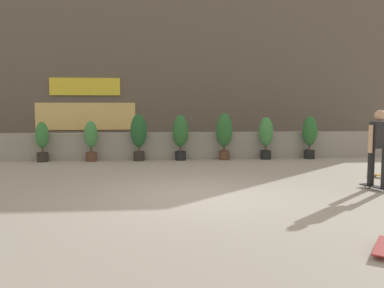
{
  "coord_description": "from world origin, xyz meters",
  "views": [
    {
      "loc": [
        -0.84,
        -7.82,
        1.73
      ],
      "look_at": [
        0.0,
        1.5,
        0.9
      ],
      "focal_mm": 37.84,
      "sensor_mm": 36.0,
      "label": 1
    }
  ],
  "objects_px": {
    "skateboard_near_camera": "(384,176)",
    "potted_plant_0": "(42,140)",
    "potted_plant_2": "(139,133)",
    "potted_plant_4": "(224,132)",
    "skater_far_left": "(379,146)",
    "potted_plant_6": "(310,134)",
    "skateboard_aside": "(384,246)",
    "potted_plant_3": "(181,134)",
    "potted_plant_1": "(91,139)",
    "potted_plant_5": "(266,135)"
  },
  "relations": [
    {
      "from": "potted_plant_1",
      "to": "skater_far_left",
      "type": "bearing_deg",
      "value": -38.13
    },
    {
      "from": "potted_plant_1",
      "to": "skateboard_near_camera",
      "type": "xyz_separation_m",
      "value": [
        7.74,
        -3.92,
        -0.67
      ]
    },
    {
      "from": "potted_plant_0",
      "to": "potted_plant_6",
      "type": "relative_size",
      "value": 0.88
    },
    {
      "from": "potted_plant_5",
      "to": "skater_far_left",
      "type": "height_order",
      "value": "skater_far_left"
    },
    {
      "from": "potted_plant_2",
      "to": "potted_plant_1",
      "type": "bearing_deg",
      "value": -180.0
    },
    {
      "from": "skater_far_left",
      "to": "potted_plant_3",
      "type": "bearing_deg",
      "value": 125.89
    },
    {
      "from": "potted_plant_0",
      "to": "skater_far_left",
      "type": "relative_size",
      "value": 0.76
    },
    {
      "from": "potted_plant_5",
      "to": "potted_plant_6",
      "type": "bearing_deg",
      "value": -0.0
    },
    {
      "from": "potted_plant_0",
      "to": "potted_plant_5",
      "type": "relative_size",
      "value": 0.91
    },
    {
      "from": "potted_plant_5",
      "to": "potted_plant_6",
      "type": "xyz_separation_m",
      "value": [
        1.53,
        -0.0,
        0.03
      ]
    },
    {
      "from": "potted_plant_3",
      "to": "potted_plant_5",
      "type": "height_order",
      "value": "potted_plant_3"
    },
    {
      "from": "potted_plant_2",
      "to": "skateboard_aside",
      "type": "height_order",
      "value": "potted_plant_2"
    },
    {
      "from": "potted_plant_0",
      "to": "potted_plant_4",
      "type": "relative_size",
      "value": 0.83
    },
    {
      "from": "potted_plant_0",
      "to": "skateboard_near_camera",
      "type": "distance_m",
      "value": 10.11
    },
    {
      "from": "potted_plant_6",
      "to": "skateboard_near_camera",
      "type": "xyz_separation_m",
      "value": [
        0.39,
        -3.92,
        -0.79
      ]
    },
    {
      "from": "potted_plant_1",
      "to": "potted_plant_2",
      "type": "relative_size",
      "value": 0.85
    },
    {
      "from": "potted_plant_6",
      "to": "skateboard_aside",
      "type": "bearing_deg",
      "value": -105.81
    },
    {
      "from": "potted_plant_2",
      "to": "potted_plant_4",
      "type": "height_order",
      "value": "potted_plant_4"
    },
    {
      "from": "potted_plant_3",
      "to": "skater_far_left",
      "type": "relative_size",
      "value": 0.89
    },
    {
      "from": "potted_plant_1",
      "to": "skateboard_near_camera",
      "type": "bearing_deg",
      "value": -26.84
    },
    {
      "from": "potted_plant_2",
      "to": "skater_far_left",
      "type": "height_order",
      "value": "skater_far_left"
    },
    {
      "from": "potted_plant_2",
      "to": "potted_plant_6",
      "type": "xyz_separation_m",
      "value": [
        5.81,
        -0.0,
        -0.05
      ]
    },
    {
      "from": "skateboard_near_camera",
      "to": "potted_plant_0",
      "type": "bearing_deg",
      "value": 157.14
    },
    {
      "from": "potted_plant_5",
      "to": "skateboard_aside",
      "type": "distance_m",
      "value": 8.92
    },
    {
      "from": "skateboard_aside",
      "to": "potted_plant_4",
      "type": "bearing_deg",
      "value": 92.97
    },
    {
      "from": "skater_far_left",
      "to": "skateboard_near_camera",
      "type": "relative_size",
      "value": 2.15
    },
    {
      "from": "potted_plant_0",
      "to": "potted_plant_2",
      "type": "relative_size",
      "value": 0.84
    },
    {
      "from": "potted_plant_0",
      "to": "skateboard_near_camera",
      "type": "relative_size",
      "value": 1.65
    },
    {
      "from": "potted_plant_5",
      "to": "skateboard_aside",
      "type": "relative_size",
      "value": 1.87
    },
    {
      "from": "potted_plant_1",
      "to": "potted_plant_2",
      "type": "height_order",
      "value": "potted_plant_2"
    },
    {
      "from": "potted_plant_5",
      "to": "skateboard_aside",
      "type": "bearing_deg",
      "value": -96.27
    },
    {
      "from": "potted_plant_4",
      "to": "skateboard_aside",
      "type": "relative_size",
      "value": 2.06
    },
    {
      "from": "potted_plant_0",
      "to": "skateboard_near_camera",
      "type": "xyz_separation_m",
      "value": [
        9.29,
        -3.92,
        -0.66
      ]
    },
    {
      "from": "potted_plant_0",
      "to": "potted_plant_4",
      "type": "bearing_deg",
      "value": 0.0
    },
    {
      "from": "potted_plant_6",
      "to": "skateboard_near_camera",
      "type": "bearing_deg",
      "value": -84.34
    },
    {
      "from": "potted_plant_1",
      "to": "potted_plant_6",
      "type": "xyz_separation_m",
      "value": [
        7.36,
        0.0,
        0.12
      ]
    },
    {
      "from": "potted_plant_3",
      "to": "potted_plant_5",
      "type": "distance_m",
      "value": 2.9
    },
    {
      "from": "skateboard_near_camera",
      "to": "skater_far_left",
      "type": "bearing_deg",
      "value": -125.01
    },
    {
      "from": "potted_plant_0",
      "to": "skateboard_near_camera",
      "type": "bearing_deg",
      "value": -22.86
    },
    {
      "from": "potted_plant_2",
      "to": "potted_plant_5",
      "type": "distance_m",
      "value": 4.28
    },
    {
      "from": "potted_plant_6",
      "to": "skateboard_aside",
      "type": "relative_size",
      "value": 1.93
    },
    {
      "from": "potted_plant_0",
      "to": "potted_plant_3",
      "type": "height_order",
      "value": "potted_plant_3"
    },
    {
      "from": "potted_plant_3",
      "to": "skater_far_left",
      "type": "xyz_separation_m",
      "value": [
        3.84,
        -5.31,
        0.06
      ]
    },
    {
      "from": "potted_plant_2",
      "to": "skateboard_near_camera",
      "type": "height_order",
      "value": "potted_plant_2"
    },
    {
      "from": "potted_plant_1",
      "to": "potted_plant_0",
      "type": "bearing_deg",
      "value": 180.0
    },
    {
      "from": "potted_plant_4",
      "to": "skater_far_left",
      "type": "height_order",
      "value": "skater_far_left"
    },
    {
      "from": "potted_plant_3",
      "to": "skateboard_aside",
      "type": "xyz_separation_m",
      "value": [
        1.93,
        -8.84,
        -0.82
      ]
    },
    {
      "from": "potted_plant_5",
      "to": "potted_plant_4",
      "type": "bearing_deg",
      "value": 180.0
    },
    {
      "from": "potted_plant_1",
      "to": "potted_plant_4",
      "type": "relative_size",
      "value": 0.84
    },
    {
      "from": "potted_plant_6",
      "to": "skateboard_aside",
      "type": "distance_m",
      "value": 9.22
    }
  ]
}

